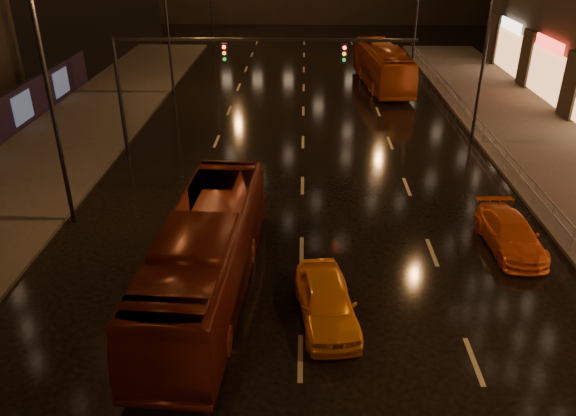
{
  "coord_description": "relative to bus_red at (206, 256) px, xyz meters",
  "views": [
    {
      "loc": [
        -0.01,
        -8.53,
        11.25
      ],
      "look_at": [
        -0.49,
        8.68,
        2.5
      ],
      "focal_mm": 35.0,
      "sensor_mm": 36.0,
      "label": 1
    }
  ],
  "objects": [
    {
      "name": "taxi_far",
      "position": [
        11.14,
        3.32,
        -0.89
      ],
      "size": [
        1.94,
        4.38,
        1.25
      ],
      "primitive_type": "imported",
      "rotation": [
        0.0,
        0.0,
        0.04
      ],
      "color": "orange",
      "rests_on": "ground"
    },
    {
      "name": "traffic_signal",
      "position": [
        -1.92,
        12.93,
        3.22
      ],
      "size": [
        15.31,
        0.32,
        6.2
      ],
      "color": "black",
      "rests_on": "ground"
    },
    {
      "name": "railing_right",
      "position": [
        13.34,
        10.93,
        -0.62
      ],
      "size": [
        0.05,
        56.0,
        1.0
      ],
      "color": "#99999E",
      "rests_on": "sidewalk_right"
    },
    {
      "name": "sidewalk_left",
      "position": [
        -10.36,
        7.93,
        -1.44
      ],
      "size": [
        7.0,
        70.0,
        0.15
      ],
      "primitive_type": "cube",
      "color": "#38332D",
      "rests_on": "ground"
    },
    {
      "name": "taxi_near",
      "position": [
        3.94,
        -1.28,
        -0.81
      ],
      "size": [
        2.21,
        4.37,
        1.43
      ],
      "primitive_type": "imported",
      "rotation": [
        0.0,
        0.0,
        0.13
      ],
      "color": "orange",
      "rests_on": "ground"
    },
    {
      "name": "bus_red",
      "position": [
        0.0,
        0.0,
        0.0
      ],
      "size": [
        3.14,
        11.03,
        3.04
      ],
      "primitive_type": "imported",
      "rotation": [
        0.0,
        0.0,
        -0.05
      ],
      "color": "#5E1B0D",
      "rests_on": "ground"
    },
    {
      "name": "ground",
      "position": [
        3.14,
        12.93,
        -1.52
      ],
      "size": [
        140.0,
        140.0,
        0.0
      ],
      "primitive_type": "plane",
      "color": "black",
      "rests_on": "ground"
    },
    {
      "name": "bus_curb",
      "position": [
        9.14,
        27.71,
        0.0
      ],
      "size": [
        3.58,
        11.11,
        3.04
      ],
      "primitive_type": "imported",
      "rotation": [
        0.0,
        0.0,
        0.1
      ],
      "color": "#A84210",
      "rests_on": "ground"
    }
  ]
}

